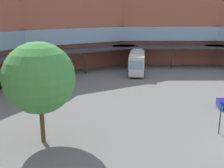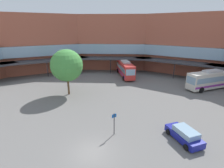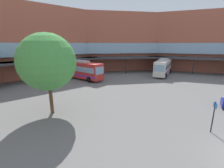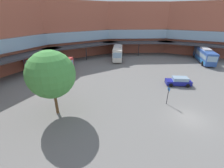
{
  "view_description": "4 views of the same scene",
  "coord_description": "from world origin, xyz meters",
  "px_view_note": "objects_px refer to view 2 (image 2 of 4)",
  "views": [
    {
      "loc": [
        -22.17,
        -0.05,
        10.69
      ],
      "look_at": [
        2.17,
        14.15,
        3.03
      ],
      "focal_mm": 44.5,
      "sensor_mm": 36.0,
      "label": 1
    },
    {
      "loc": [
        2.74,
        -14.44,
        12.01
      ],
      "look_at": [
        1.32,
        13.01,
        2.95
      ],
      "focal_mm": 28.02,
      "sensor_mm": 36.0,
      "label": 2
    },
    {
      "loc": [
        -11.78,
        -0.63,
        7.21
      ],
      "look_at": [
        -0.24,
        13.4,
        2.52
      ],
      "focal_mm": 25.08,
      "sensor_mm": 36.0,
      "label": 3
    },
    {
      "loc": [
        -18.35,
        1.41,
        11.95
      ],
      "look_at": [
        1.25,
        11.64,
        1.71
      ],
      "focal_mm": 24.46,
      "sensor_mm": 36.0,
      "label": 4
    }
  ],
  "objects_px": {
    "bus_1": "(211,79)",
    "parked_car": "(184,135)",
    "stop_sign_post": "(114,122)",
    "bus_3": "(125,69)",
    "plaza_tree": "(67,65)"
  },
  "relations": [
    {
      "from": "plaza_tree",
      "to": "bus_1",
      "type": "bearing_deg",
      "value": 9.25
    },
    {
      "from": "parked_car",
      "to": "bus_1",
      "type": "bearing_deg",
      "value": -54.73
    },
    {
      "from": "bus_3",
      "to": "parked_car",
      "type": "height_order",
      "value": "bus_3"
    },
    {
      "from": "bus_3",
      "to": "parked_car",
      "type": "xyz_separation_m",
      "value": [
        5.97,
        -26.24,
        -1.22
      ]
    },
    {
      "from": "stop_sign_post",
      "to": "parked_car",
      "type": "bearing_deg",
      "value": -5.67
    },
    {
      "from": "bus_3",
      "to": "plaza_tree",
      "type": "xyz_separation_m",
      "value": [
        -10.7,
        -13.12,
        3.49
      ]
    },
    {
      "from": "plaza_tree",
      "to": "parked_car",
      "type": "bearing_deg",
      "value": -38.21
    },
    {
      "from": "parked_car",
      "to": "plaza_tree",
      "type": "bearing_deg",
      "value": 29.07
    },
    {
      "from": "bus_1",
      "to": "stop_sign_post",
      "type": "distance_m",
      "value": 25.21
    },
    {
      "from": "parked_car",
      "to": "plaza_tree",
      "type": "distance_m",
      "value": 21.72
    },
    {
      "from": "parked_car",
      "to": "plaza_tree",
      "type": "height_order",
      "value": "plaza_tree"
    },
    {
      "from": "bus_3",
      "to": "stop_sign_post",
      "type": "xyz_separation_m",
      "value": [
        -1.77,
        -25.47,
        -0.3
      ]
    },
    {
      "from": "bus_3",
      "to": "parked_car",
      "type": "distance_m",
      "value": 26.93
    },
    {
      "from": "bus_1",
      "to": "parked_car",
      "type": "relative_size",
      "value": 2.23
    },
    {
      "from": "stop_sign_post",
      "to": "bus_3",
      "type": "bearing_deg",
      "value": 86.02
    }
  ]
}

